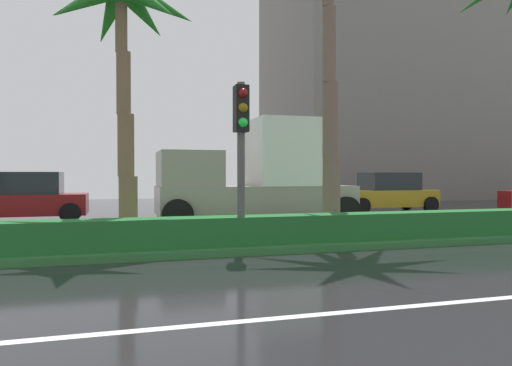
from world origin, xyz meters
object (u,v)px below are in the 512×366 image
(car_in_traffic_third, at_px, (387,193))
(box_truck_lead, at_px, (258,177))
(car_in_traffic_second, at_px, (23,198))
(traffic_signal_median_right, at_px, (241,133))
(palm_tree_centre, at_px, (122,19))

(car_in_traffic_third, bearing_deg, box_truck_lead, 25.96)
(car_in_traffic_second, xyz_separation_m, box_truck_lead, (7.59, -2.84, 0.72))
(car_in_traffic_second, height_order, box_truck_lead, box_truck_lead)
(traffic_signal_median_right, height_order, car_in_traffic_third, traffic_signal_median_right)
(car_in_traffic_second, relative_size, box_truck_lead, 0.67)
(palm_tree_centre, xyz_separation_m, traffic_signal_median_right, (2.35, -1.92, -2.75))
(traffic_signal_median_right, relative_size, car_in_traffic_second, 0.79)
(box_truck_lead, bearing_deg, traffic_signal_median_right, 70.13)
(car_in_traffic_second, bearing_deg, traffic_signal_median_right, 124.06)
(traffic_signal_median_right, xyz_separation_m, car_in_traffic_third, (8.89, 8.82, -1.66))
(box_truck_lead, bearing_deg, car_in_traffic_second, -20.55)
(traffic_signal_median_right, xyz_separation_m, car_in_traffic_second, (-5.61, 8.30, -1.66))
(car_in_traffic_second, relative_size, car_in_traffic_third, 1.00)
(palm_tree_centre, xyz_separation_m, car_in_traffic_third, (11.23, 6.91, -4.41))
(palm_tree_centre, distance_m, traffic_signal_median_right, 4.09)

